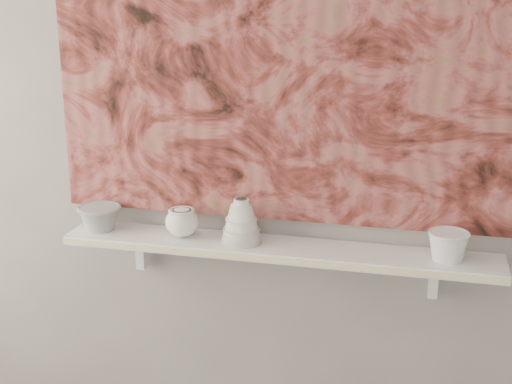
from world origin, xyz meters
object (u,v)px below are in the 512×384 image
(bowl_white, at_px, (448,246))
(cup_cream, at_px, (182,222))
(bowl_grey, at_px, (100,217))
(shelf, at_px, (277,249))
(painting, at_px, (285,48))
(bell_vessel, at_px, (241,220))

(bowl_white, bearing_deg, cup_cream, 180.00)
(bowl_grey, bearing_deg, shelf, 0.00)
(painting, distance_m, bell_vessel, 0.56)
(bowl_white, bearing_deg, bowl_grey, 180.00)
(bowl_grey, bearing_deg, cup_cream, 0.00)
(bowl_white, bearing_deg, bell_vessel, 180.00)
(cup_cream, bearing_deg, bell_vessel, 0.00)
(shelf, xyz_separation_m, bowl_grey, (-0.61, 0.00, 0.06))
(cup_cream, bearing_deg, bowl_grey, 180.00)
(cup_cream, height_order, bowl_white, cup_cream)
(shelf, bearing_deg, bowl_white, 0.00)
(shelf, height_order, bowl_white, bowl_white)
(bell_vessel, xyz_separation_m, bowl_white, (0.64, 0.00, -0.03))
(bell_vessel, bearing_deg, bowl_grey, 180.00)
(painting, bearing_deg, bell_vessel, -145.69)
(painting, distance_m, bowl_grey, 0.84)
(bowl_grey, distance_m, bell_vessel, 0.49)
(bell_vessel, bearing_deg, shelf, 0.00)
(bell_vessel, distance_m, bowl_white, 0.64)
(bowl_grey, xyz_separation_m, bowl_white, (1.13, 0.00, 0.00))
(bell_vessel, bearing_deg, painting, 34.31)
(cup_cream, bearing_deg, bowl_white, 0.00)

